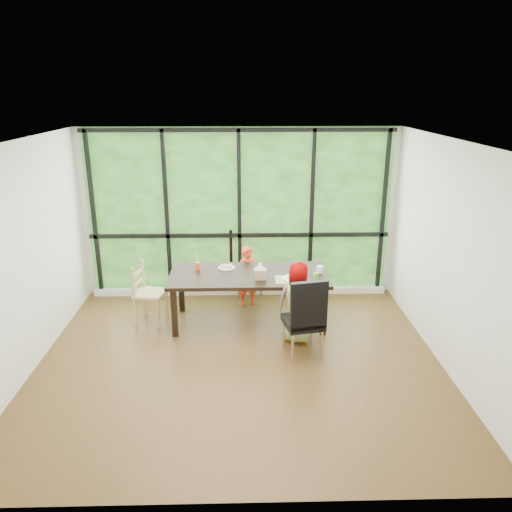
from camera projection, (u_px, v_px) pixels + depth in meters
name	position (u px, v px, depth m)	size (l,w,h in m)	color
ground	(240.00, 361.00, 6.21)	(5.00, 5.00, 0.00)	black
back_wall	(239.00, 213.00, 7.91)	(5.00, 5.00, 0.00)	silver
foliage_backdrop	(239.00, 214.00, 7.89)	(4.80, 0.02, 2.65)	#164717
window_mullions	(239.00, 214.00, 7.85)	(4.80, 0.06, 2.65)	black
window_sill	(240.00, 291.00, 8.23)	(4.80, 0.12, 0.10)	silver
dining_table	(249.00, 298.00, 7.13)	(2.24, 1.02, 0.75)	black
chair_window_leather	(246.00, 263.00, 8.06)	(0.46, 0.46, 1.08)	black
chair_interior_leather	(303.00, 316.00, 6.18)	(0.46, 0.46, 1.08)	black
chair_end_beech	(150.00, 293.00, 7.11)	(0.42, 0.40, 0.90)	tan
child_toddler	(248.00, 276.00, 7.68)	(0.35, 0.23, 0.95)	red
child_older	(299.00, 303.00, 6.55)	(0.54, 0.35, 1.11)	gray
placemat	(292.00, 280.00, 6.79)	(0.45, 0.33, 0.01)	tan
plate_far	(227.00, 268.00, 7.23)	(0.24, 0.24, 0.01)	white
plate_near	(292.00, 278.00, 6.83)	(0.27, 0.27, 0.02)	white
orange_cup	(198.00, 266.00, 7.16)	(0.07, 0.07, 0.11)	#FF4F10
green_cup	(316.00, 277.00, 6.76)	(0.07, 0.07, 0.11)	#5FC239
white_mug	(320.00, 269.00, 7.05)	(0.09, 0.09, 0.10)	white
tissue_box	(260.00, 274.00, 6.82)	(0.16, 0.16, 0.14)	tan
crepe_rolls_far	(226.00, 266.00, 7.22)	(0.20, 0.12, 0.04)	tan
crepe_rolls_near	(292.00, 276.00, 6.82)	(0.15, 0.12, 0.04)	tan
straw_white	(197.00, 260.00, 7.13)	(0.01, 0.01, 0.20)	white
straw_pink	(316.00, 270.00, 6.73)	(0.01, 0.01, 0.20)	pink
tissue	(260.00, 265.00, 6.78)	(0.12, 0.12, 0.11)	white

